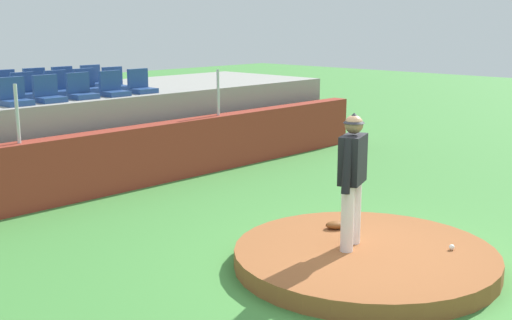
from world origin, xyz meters
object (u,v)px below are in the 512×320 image
at_px(fielding_glove, 336,225).
at_px(stadium_chair_4, 141,85).
at_px(stadium_chair_3, 113,88).
at_px(stadium_chair_9, 115,83).
at_px(stadium_chair_13, 65,82).
at_px(baseball, 452,247).
at_px(stadium_chair_1, 48,94).
at_px(pitcher, 352,170).
at_px(stadium_chair_2, 81,91).
at_px(stadium_chair_12, 37,84).
at_px(stadium_chair_14, 93,80).
at_px(stadium_chair_8, 87,85).
at_px(stadium_chair_11, 6,87).
at_px(stadium_chair_6, 26,90).
at_px(stadium_chair_0, 15,97).
at_px(stadium_chair_7, 59,87).

bearing_deg(fielding_glove, stadium_chair_4, 117.22).
height_order(stadium_chair_3, stadium_chair_4, same).
distance_m(stadium_chair_9, stadium_chair_13, 1.14).
relative_size(baseball, stadium_chair_1, 0.15).
height_order(pitcher, stadium_chair_2, stadium_chair_2).
xyz_separation_m(pitcher, stadium_chair_12, (0.08, 8.28, 0.56)).
xyz_separation_m(stadium_chair_12, stadium_chair_14, (1.38, -0.01, 0.00)).
bearing_deg(stadium_chair_9, stadium_chair_8, -2.59).
bearing_deg(stadium_chair_11, stadium_chair_12, -178.38).
distance_m(stadium_chair_6, stadium_chair_13, 1.65).
relative_size(stadium_chair_6, stadium_chair_14, 1.00).
bearing_deg(stadium_chair_0, stadium_chair_8, -155.54).
height_order(stadium_chair_6, stadium_chair_11, same).
bearing_deg(stadium_chair_0, stadium_chair_12, -127.70).
bearing_deg(stadium_chair_13, pitcher, 84.89).
relative_size(stadium_chair_0, stadium_chair_2, 1.00).
relative_size(stadium_chair_2, stadium_chair_14, 1.00).
relative_size(stadium_chair_11, stadium_chair_12, 1.00).
xyz_separation_m(stadium_chair_11, stadium_chair_12, (0.70, 0.02, 0.00)).
relative_size(stadium_chair_4, stadium_chair_12, 1.00).
bearing_deg(stadium_chair_14, stadium_chair_6, 23.19).
height_order(stadium_chair_8, stadium_chair_12, same).
xyz_separation_m(stadium_chair_6, stadium_chair_13, (1.39, 0.89, 0.00)).
distance_m(stadium_chair_4, stadium_chair_6, 2.30).
bearing_deg(stadium_chair_3, stadium_chair_7, -52.68).
distance_m(pitcher, baseball, 1.65).
bearing_deg(stadium_chair_2, stadium_chair_8, -127.65).
xyz_separation_m(stadium_chair_1, stadium_chair_13, (1.40, 1.80, 0.00)).
relative_size(stadium_chair_4, stadium_chair_14, 1.00).
distance_m(baseball, fielding_glove, 1.66).
bearing_deg(pitcher, stadium_chair_7, 69.57).
height_order(stadium_chair_7, stadium_chair_14, same).
height_order(baseball, stadium_chair_14, stadium_chair_14).
bearing_deg(stadium_chair_1, stadium_chair_13, -127.93).
xyz_separation_m(stadium_chair_4, stadium_chair_13, (-0.75, 1.77, 0.00)).
xyz_separation_m(fielding_glove, stadium_chair_2, (-0.43, 5.90, 1.54)).
bearing_deg(stadium_chair_7, stadium_chair_12, -90.97).
bearing_deg(stadium_chair_6, stadium_chair_7, 179.30).
bearing_deg(pitcher, stadium_chair_3, 63.36).
distance_m(stadium_chair_3, stadium_chair_14, 1.95).
bearing_deg(stadium_chair_8, stadium_chair_3, 90.78).
xyz_separation_m(stadium_chair_1, stadium_chair_11, (0.05, 1.79, 0.00)).
distance_m(stadium_chair_7, stadium_chair_13, 1.12).
relative_size(stadium_chair_8, stadium_chair_9, 1.00).
height_order(fielding_glove, stadium_chair_12, stadium_chair_12).
xyz_separation_m(stadium_chair_7, stadium_chair_12, (0.02, 0.92, 0.00)).
xyz_separation_m(stadium_chair_0, stadium_chair_7, (1.39, 0.91, 0.00)).
height_order(stadium_chair_3, stadium_chair_8, same).
height_order(stadium_chair_1, stadium_chair_8, same).
distance_m(stadium_chair_13, stadium_chair_14, 0.72).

